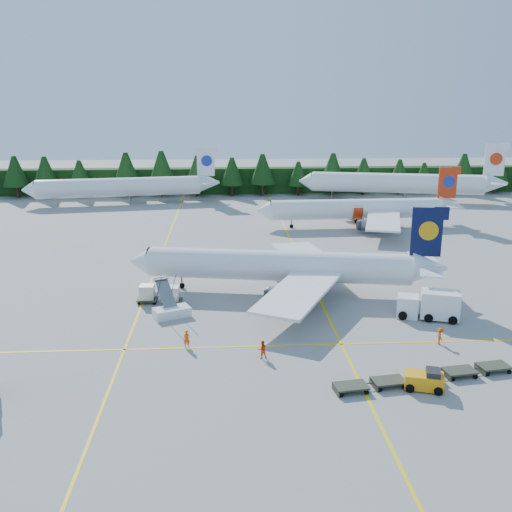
{
  "coord_description": "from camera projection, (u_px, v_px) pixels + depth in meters",
  "views": [
    {
      "loc": [
        -4.75,
        -54.35,
        22.18
      ],
      "look_at": [
        -0.91,
        12.56,
        3.5
      ],
      "focal_mm": 40.0,
      "sensor_mm": 36.0,
      "label": 1
    }
  ],
  "objects": [
    {
      "name": "airstairs",
      "position": [
        171.0,
        309.0,
        59.86
      ],
      "size": [
        4.47,
        5.69,
        3.35
      ],
      "rotation": [
        0.0,
        0.0,
        0.42
      ],
      "color": "white",
      "rests_on": "ground"
    },
    {
      "name": "taxi_stripe_a",
      "position": [
        156.0,
        268.0,
        76.95
      ],
      "size": [
        0.25,
        120.0,
        0.01
      ],
      "primitive_type": "cube",
      "color": "yellow",
      "rests_on": "ground"
    },
    {
      "name": "taxi_stripe_b",
      "position": [
        303.0,
        265.0,
        78.05
      ],
      "size": [
        0.25,
        120.0,
        0.01
      ],
      "primitive_type": "cube",
      "color": "yellow",
      "rests_on": "ground"
    },
    {
      "name": "taxi_stripe_cross",
      "position": [
        277.0,
        346.0,
        52.72
      ],
      "size": [
        80.0,
        0.25,
        0.01
      ],
      "primitive_type": "cube",
      "color": "yellow",
      "rests_on": "ground"
    },
    {
      "name": "ground",
      "position": [
        272.0,
        321.0,
        58.49
      ],
      "size": [
        320.0,
        320.0,
        0.0
      ],
      "primitive_type": "plane",
      "color": "gray",
      "rests_on": "ground"
    },
    {
      "name": "baggage_tug",
      "position": [
        425.0,
        380.0,
        44.74
      ],
      "size": [
        3.3,
        2.36,
        1.59
      ],
      "rotation": [
        0.0,
        0.0,
        -0.28
      ],
      "color": "orange",
      "rests_on": "ground"
    },
    {
      "name": "airliner_red",
      "position": [
        353.0,
        209.0,
        100.54
      ],
      "size": [
        35.63,
        29.3,
        10.36
      ],
      "rotation": [
        0.0,
        0.0,
        0.03
      ],
      "color": "white",
      "rests_on": "ground"
    },
    {
      "name": "uld_pair",
      "position": [
        160.0,
        293.0,
        63.34
      ],
      "size": [
        5.1,
        2.42,
        1.72
      ],
      "rotation": [
        0.0,
        0.0,
        -0.04
      ],
      "color": "#34392A",
      "rests_on": "ground"
    },
    {
      "name": "crew_b",
      "position": [
        262.0,
        349.0,
        50.07
      ],
      "size": [
        0.91,
        0.77,
        1.64
      ],
      "primitive_type": "imported",
      "rotation": [
        0.0,
        0.0,
        3.35
      ],
      "color": "#EC3504",
      "rests_on": "ground"
    },
    {
      "name": "airliner_navy",
      "position": [
        273.0,
        266.0,
        66.62
      ],
      "size": [
        35.84,
        29.24,
        10.49
      ],
      "rotation": [
        0.0,
        0.0,
        -0.17
      ],
      "color": "white",
      "rests_on": "ground"
    },
    {
      "name": "treeline_hedge",
      "position": [
        243.0,
        180.0,
        136.54
      ],
      "size": [
        220.0,
        4.0,
        6.0
      ],
      "primitive_type": "cube",
      "color": "black",
      "rests_on": "ground"
    },
    {
      "name": "crew_a",
      "position": [
        187.0,
        339.0,
        52.15
      ],
      "size": [
        0.62,
        0.41,
        1.69
      ],
      "primitive_type": "imported",
      "rotation": [
        0.0,
        0.0,
        -0.02
      ],
      "color": "#F05405",
      "rests_on": "ground"
    },
    {
      "name": "crew_c",
      "position": [
        440.0,
        336.0,
        52.86
      ],
      "size": [
        0.5,
        0.7,
        1.61
      ],
      "primitive_type": "imported",
      "rotation": [
        0.0,
        0.0,
        1.49
      ],
      "color": "#ED3904",
      "rests_on": "ground"
    },
    {
      "name": "service_truck",
      "position": [
        428.0,
        305.0,
        58.99
      ],
      "size": [
        6.61,
        4.04,
        3.0
      ],
      "rotation": [
        0.0,
        0.0,
        -0.31
      ],
      "color": "white",
      "rests_on": "ground"
    },
    {
      "name": "airliner_far_right",
      "position": [
        391.0,
        183.0,
        126.09
      ],
      "size": [
        43.2,
        12.92,
        12.73
      ],
      "rotation": [
        0.0,
        0.0,
        -0.22
      ],
      "color": "white",
      "rests_on": "ground"
    },
    {
      "name": "airliner_far_left",
      "position": [
        114.0,
        187.0,
        121.94
      ],
      "size": [
        40.35,
        9.34,
        11.77
      ],
      "rotation": [
        0.0,
        0.0,
        0.15
      ],
      "color": "white",
      "rests_on": "ground"
    },
    {
      "name": "dolly_train",
      "position": [
        425.0,
        375.0,
        46.08
      ],
      "size": [
        15.5,
        4.69,
        0.15
      ],
      "rotation": [
        0.0,
        0.0,
        0.14
      ],
      "color": "#34392A",
      "rests_on": "ground"
    }
  ]
}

